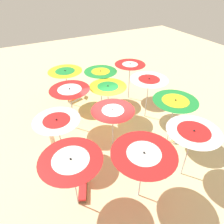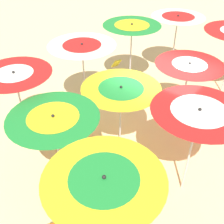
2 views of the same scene
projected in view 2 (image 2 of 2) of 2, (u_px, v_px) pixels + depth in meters
ground at (157, 132)px, 8.82m from camera, size 36.53×36.53×0.04m
beach_umbrella_0 at (15, 79)px, 6.97m from camera, size 1.91×1.91×2.49m
beach_umbrella_1 at (54, 123)px, 5.97m from camera, size 2.01×2.01×2.24m
beach_umbrella_2 at (104, 185)px, 4.46m from camera, size 2.02×2.02×2.39m
beach_umbrella_3 at (82, 51)px, 8.31m from camera, size 2.05×2.05×2.53m
beach_umbrella_4 at (121, 93)px, 6.95m from camera, size 2.01×2.01×2.21m
beach_umbrella_5 at (198, 118)px, 5.71m from camera, size 2.01×2.01×2.51m
beach_umbrella_6 at (132, 30)px, 9.62m from camera, size 2.03×2.03×2.53m
beach_umbrella_7 at (188, 71)px, 7.90m from camera, size 1.95×1.95×2.26m
beach_umbrella_9 at (177, 21)px, 10.45m from camera, size 2.01×2.01×2.51m
lounger_2 at (122, 73)px, 11.44m from camera, size 1.20×0.76×0.67m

